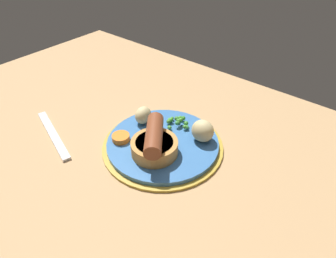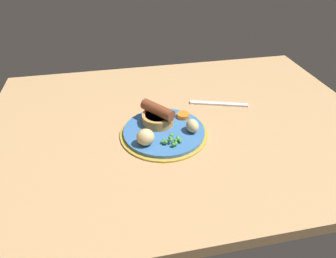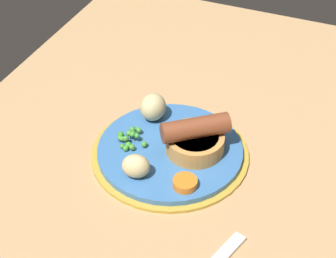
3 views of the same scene
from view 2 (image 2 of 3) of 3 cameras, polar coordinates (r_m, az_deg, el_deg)
The scene contains 8 objects.
dining_table at distance 86.87cm, azimuth 2.30°, elevation 0.61°, with size 110.00×80.00×3.00cm, color tan.
dinner_plate at distance 80.76cm, azimuth -0.76°, elevation -0.60°, with size 23.72×23.72×1.40cm.
sausage_pudding at distance 81.72cm, azimuth -1.96°, elevation 2.52°, with size 8.68×9.77×5.80cm.
pea_pile at distance 75.25cm, azimuth 0.86°, elevation -2.04°, with size 5.33×4.99×1.81cm.
potato_chunk_0 at distance 78.90cm, azimuth 4.66°, elevation 0.62°, with size 3.99×3.16×3.57cm, color #CCB77F.
potato_chunk_1 at distance 74.15cm, azimuth -4.32°, elevation -1.56°, with size 4.47×4.00×4.38cm, color #CCB77F.
carrot_slice_0 at distance 85.04cm, azimuth 2.95°, elevation 2.57°, with size 3.46×3.46×1.17cm, color orange.
fork at distance 95.16cm, azimuth 9.65°, elevation 4.77°, with size 18.00×1.60×0.60cm, color silver.
Camera 2 is at (-17.44, -69.09, 51.18)cm, focal length 32.00 mm.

